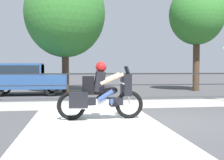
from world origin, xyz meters
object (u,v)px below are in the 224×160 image
(motorcycle, at_px, (100,94))
(tree_behind_sign, at_px, (197,15))
(tree_behind_car, at_px, (65,13))
(parked_car, at_px, (25,77))

(motorcycle, height_order, tree_behind_sign, tree_behind_sign)
(tree_behind_sign, bearing_deg, tree_behind_car, 179.23)
(motorcycle, relative_size, tree_behind_car, 0.34)
(motorcycle, distance_m, tree_behind_sign, 11.35)
(parked_car, bearing_deg, tree_behind_sign, 7.25)
(motorcycle, height_order, parked_car, parked_car)
(tree_behind_sign, bearing_deg, motorcycle, -128.03)
(motorcycle, bearing_deg, tree_behind_sign, 48.52)
(motorcycle, distance_m, tree_behind_car, 9.37)
(motorcycle, relative_size, tree_behind_sign, 0.37)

